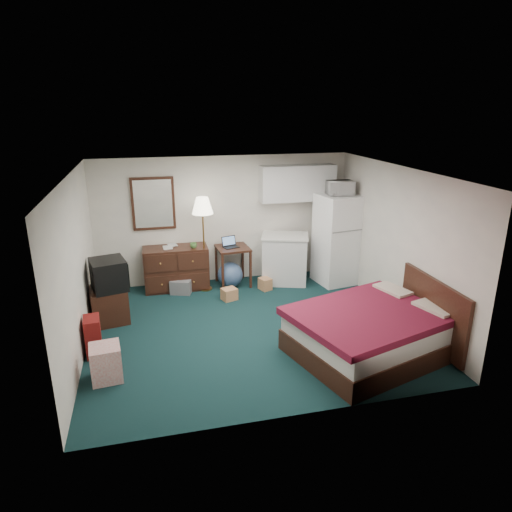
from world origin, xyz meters
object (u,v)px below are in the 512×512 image
object	(u,v)px
bed	(370,333)
dresser	(176,268)
fridge	(337,239)
desk	(233,266)
kitchen_counter	(285,259)
floor_lamp	(204,245)
tv_stand	(109,305)
suitcase	(93,336)

from	to	relation	value
bed	dresser	bearing A→B (deg)	111.21
fridge	desk	bearing A→B (deg)	161.26
kitchen_counter	bed	xyz separation A→B (m)	(0.35, -3.00, -0.14)
floor_lamp	tv_stand	world-z (taller)	floor_lamp
desk	tv_stand	distance (m)	2.55
bed	tv_stand	distance (m)	4.19
floor_lamp	fridge	distance (m)	2.62
dresser	kitchen_counter	bearing A→B (deg)	-4.06
floor_lamp	tv_stand	xyz separation A→B (m)	(-1.73, -0.97, -0.62)
fridge	suitcase	size ratio (longest dim) A/B	3.11
kitchen_counter	suitcase	world-z (taller)	kitchen_counter
kitchen_counter	suitcase	bearing A→B (deg)	-130.90
fridge	tv_stand	size ratio (longest dim) A/B	2.86
dresser	tv_stand	xyz separation A→B (m)	(-1.20, -1.17, -0.13)
kitchen_counter	suitcase	size ratio (longest dim) A/B	1.65
fridge	suitcase	bearing A→B (deg)	-167.15
floor_lamp	kitchen_counter	bearing A→B (deg)	0.88
dresser	bed	size ratio (longest dim) A/B	0.59
fridge	suitcase	world-z (taller)	fridge
tv_stand	suitcase	bearing A→B (deg)	-108.91
dresser	floor_lamp	xyz separation A→B (m)	(0.53, -0.20, 0.49)
floor_lamp	desk	size ratio (longest dim) A/B	2.33
dresser	desk	bearing A→B (deg)	-3.27
dresser	desk	world-z (taller)	dresser
dresser	suitcase	distance (m)	2.62
bed	suitcase	distance (m)	3.94
fridge	suitcase	xyz separation A→B (m)	(-4.48, -1.84, -0.60)
floor_lamp	suitcase	xyz separation A→B (m)	(-1.88, -2.05, -0.62)
dresser	suitcase	size ratio (longest dim) A/B	2.13
floor_lamp	bed	bearing A→B (deg)	-56.62
desk	fridge	size ratio (longest dim) A/B	0.44
desk	suitcase	distance (m)	3.28
dresser	kitchen_counter	xyz separation A→B (m)	(2.14, -0.17, 0.06)
floor_lamp	bed	world-z (taller)	floor_lamp
bed	tv_stand	size ratio (longest dim) A/B	3.30
suitcase	bed	bearing A→B (deg)	-19.47
kitchen_counter	fridge	world-z (taller)	fridge
dresser	floor_lamp	distance (m)	0.75
desk	kitchen_counter	bearing A→B (deg)	-9.37
bed	suitcase	world-z (taller)	bed
fridge	suitcase	distance (m)	4.89
bed	suitcase	size ratio (longest dim) A/B	3.59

